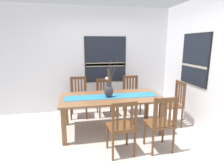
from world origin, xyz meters
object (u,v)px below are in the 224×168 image
chair_3 (105,96)px  chair_4 (122,127)px  dining_table (112,101)px  painting_on_side_wall (195,59)px  painting_on_back_wall (105,60)px  centerpiece_vase (109,90)px  chair_1 (161,123)px  chair_0 (174,103)px  chair_2 (79,96)px  chair_5 (131,94)px

chair_3 → chair_4: 1.79m
dining_table → painting_on_side_wall: (1.80, -0.01, 0.81)m
chair_3 → painting_on_back_wall: painting_on_back_wall is taller
dining_table → painting_on_side_wall: size_ratio=1.87×
dining_table → centerpiece_vase: 0.25m
chair_1 → chair_0: bearing=50.8°
chair_0 → chair_2: 2.24m
painting_on_side_wall → chair_0: bearing=-178.9°
dining_table → centerpiece_vase: (-0.07, -0.05, 0.24)m
painting_on_back_wall → painting_on_side_wall: painting_on_side_wall is taller
chair_1 → chair_5: chair_1 is taller
chair_4 → painting_on_side_wall: (1.81, 0.88, 0.96)m
chair_0 → chair_1: size_ratio=1.01×
chair_5 → centerpiece_vase: bearing=-128.6°
chair_3 → painting_on_side_wall: painting_on_side_wall is taller
chair_2 → chair_1: bearing=-54.7°
centerpiece_vase → chair_5: bearing=51.4°
chair_1 → painting_on_back_wall: (-0.56, 2.22, 0.85)m
chair_3 → chair_5: bearing=0.8°
painting_on_back_wall → chair_4: bearing=-92.6°
painting_on_side_wall → painting_on_back_wall: bearing=142.5°
chair_5 → painting_on_side_wall: (1.11, -0.92, 0.94)m
chair_3 → centerpiece_vase: bearing=-94.3°
centerpiece_vase → chair_0: bearing=1.1°
dining_table → chair_5: 1.15m
painting_on_side_wall → chair_4: bearing=-154.1°
painting_on_side_wall → chair_2: bearing=159.2°
dining_table → chair_5: size_ratio=2.12×
chair_0 → painting_on_side_wall: size_ratio=0.91×
centerpiece_vase → chair_1: (0.72, -0.87, -0.37)m
chair_2 → dining_table: bearing=-54.7°
chair_3 → chair_1: bearing=-70.4°
painting_on_side_wall → chair_3: bearing=153.2°
chair_4 → chair_5: (0.70, 1.80, 0.02)m
chair_1 → chair_3: chair_1 is taller
centerpiece_vase → painting_on_back_wall: painting_on_back_wall is taller
dining_table → chair_3: (0.00, 0.89, -0.15)m
chair_2 → chair_3: 0.65m
chair_3 → painting_on_side_wall: 2.23m
dining_table → painting_on_side_wall: 1.98m
centerpiece_vase → chair_0: (1.45, 0.03, -0.37)m
dining_table → chair_4: chair_4 is taller
chair_2 → chair_5: bearing=-0.5°
chair_0 → painting_on_back_wall: bearing=134.3°
centerpiece_vase → painting_on_back_wall: (0.16, 1.36, 0.48)m
centerpiece_vase → painting_on_side_wall: (1.87, 0.04, 0.57)m
chair_2 → painting_on_back_wall: bearing=27.7°
dining_table → chair_0: (1.38, -0.02, -0.13)m
chair_1 → chair_5: (0.04, 1.82, -0.00)m
painting_on_side_wall → chair_1: bearing=-141.9°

